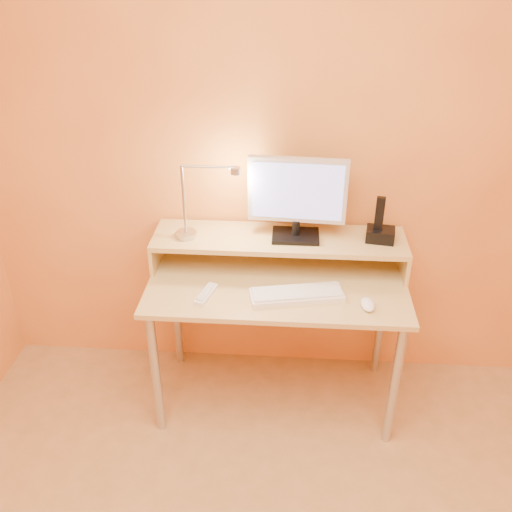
# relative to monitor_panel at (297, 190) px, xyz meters

# --- Properties ---
(wall_back) EXTENTS (3.00, 0.04, 2.50)m
(wall_back) POSITION_rel_monitor_panel_xyz_m (-0.08, 0.16, 0.13)
(wall_back) COLOR #EEA04A
(wall_back) RESTS_ON floor
(desk_leg_fl) EXTENTS (0.04, 0.04, 0.69)m
(desk_leg_fl) POSITION_rel_monitor_panel_xyz_m (-0.63, -0.41, -0.77)
(desk_leg_fl) COLOR #B4B4B6
(desk_leg_fl) RESTS_ON floor
(desk_leg_fr) EXTENTS (0.04, 0.04, 0.69)m
(desk_leg_fr) POSITION_rel_monitor_panel_xyz_m (0.47, -0.41, -0.77)
(desk_leg_fr) COLOR #B4B4B6
(desk_leg_fr) RESTS_ON floor
(desk_leg_bl) EXTENTS (0.04, 0.04, 0.69)m
(desk_leg_bl) POSITION_rel_monitor_panel_xyz_m (-0.63, 0.09, -0.77)
(desk_leg_bl) COLOR #B4B4B6
(desk_leg_bl) RESTS_ON floor
(desk_leg_br) EXTENTS (0.04, 0.04, 0.69)m
(desk_leg_br) POSITION_rel_monitor_panel_xyz_m (0.47, 0.09, -0.77)
(desk_leg_br) COLOR #B4B4B6
(desk_leg_br) RESTS_ON floor
(desk_lower) EXTENTS (1.20, 0.60, 0.02)m
(desk_lower) POSITION_rel_monitor_panel_xyz_m (-0.08, -0.16, -0.41)
(desk_lower) COLOR tan
(desk_lower) RESTS_ON floor
(shelf_riser_left) EXTENTS (0.02, 0.30, 0.14)m
(shelf_riser_left) POSITION_rel_monitor_panel_xyz_m (-0.67, -0.01, -0.33)
(shelf_riser_left) COLOR tan
(shelf_riser_left) RESTS_ON desk_lower
(shelf_riser_right) EXTENTS (0.02, 0.30, 0.14)m
(shelf_riser_right) POSITION_rel_monitor_panel_xyz_m (0.51, -0.01, -0.33)
(shelf_riser_right) COLOR tan
(shelf_riser_right) RESTS_ON desk_lower
(desk_shelf) EXTENTS (1.20, 0.30, 0.02)m
(desk_shelf) POSITION_rel_monitor_panel_xyz_m (-0.08, -0.01, -0.25)
(desk_shelf) COLOR tan
(desk_shelf) RESTS_ON desk_lower
(monitor_foot) EXTENTS (0.22, 0.16, 0.02)m
(monitor_foot) POSITION_rel_monitor_panel_xyz_m (0.00, -0.01, -0.23)
(monitor_foot) COLOR black
(monitor_foot) RESTS_ON desk_shelf
(monitor_neck) EXTENTS (0.04, 0.04, 0.07)m
(monitor_neck) POSITION_rel_monitor_panel_xyz_m (0.00, -0.01, -0.19)
(monitor_neck) COLOR black
(monitor_neck) RESTS_ON monitor_foot
(monitor_panel) EXTENTS (0.45, 0.06, 0.31)m
(monitor_panel) POSITION_rel_monitor_panel_xyz_m (0.00, 0.00, 0.00)
(monitor_panel) COLOR silver
(monitor_panel) RESTS_ON monitor_neck
(monitor_back) EXTENTS (0.41, 0.04, 0.26)m
(monitor_back) POSITION_rel_monitor_panel_xyz_m (0.00, 0.02, 0.00)
(monitor_back) COLOR black
(monitor_back) RESTS_ON monitor_panel
(monitor_screen) EXTENTS (0.41, 0.03, 0.27)m
(monitor_screen) POSITION_rel_monitor_panel_xyz_m (0.00, -0.02, 0.00)
(monitor_screen) COLOR #8A8DD6
(monitor_screen) RESTS_ON monitor_panel
(lamp_base) EXTENTS (0.10, 0.10, 0.02)m
(lamp_base) POSITION_rel_monitor_panel_xyz_m (-0.52, -0.04, -0.23)
(lamp_base) COLOR #B4B4B6
(lamp_base) RESTS_ON desk_shelf
(lamp_post) EXTENTS (0.01, 0.01, 0.33)m
(lamp_post) POSITION_rel_monitor_panel_xyz_m (-0.52, -0.04, -0.05)
(lamp_post) COLOR #B4B4B6
(lamp_post) RESTS_ON lamp_base
(lamp_arm) EXTENTS (0.24, 0.01, 0.01)m
(lamp_arm) POSITION_rel_monitor_panel_xyz_m (-0.40, -0.04, 0.12)
(lamp_arm) COLOR #B4B4B6
(lamp_arm) RESTS_ON lamp_post
(lamp_head) EXTENTS (0.04, 0.04, 0.03)m
(lamp_head) POSITION_rel_monitor_panel_xyz_m (-0.28, -0.04, 0.10)
(lamp_head) COLOR #B4B4B6
(lamp_head) RESTS_ON lamp_arm
(lamp_bulb) EXTENTS (0.03, 0.03, 0.00)m
(lamp_bulb) POSITION_rel_monitor_panel_xyz_m (-0.28, -0.04, 0.09)
(lamp_bulb) COLOR #FFEAC6
(lamp_bulb) RESTS_ON lamp_head
(phone_dock) EXTENTS (0.14, 0.12, 0.06)m
(phone_dock) POSITION_rel_monitor_panel_xyz_m (0.39, -0.01, -0.21)
(phone_dock) COLOR black
(phone_dock) RESTS_ON desk_shelf
(phone_handset) EXTENTS (0.04, 0.03, 0.16)m
(phone_handset) POSITION_rel_monitor_panel_xyz_m (0.38, -0.01, -0.10)
(phone_handset) COLOR black
(phone_handset) RESTS_ON phone_dock
(phone_led) EXTENTS (0.01, 0.00, 0.04)m
(phone_led) POSITION_rel_monitor_panel_xyz_m (0.44, -0.06, -0.21)
(phone_led) COLOR #2279FF
(phone_led) RESTS_ON phone_dock
(keyboard) EXTENTS (0.43, 0.21, 0.02)m
(keyboard) POSITION_rel_monitor_panel_xyz_m (0.01, -0.27, -0.39)
(keyboard) COLOR white
(keyboard) RESTS_ON desk_lower
(mouse) EXTENTS (0.07, 0.11, 0.04)m
(mouse) POSITION_rel_monitor_panel_xyz_m (0.32, -0.33, -0.38)
(mouse) COLOR white
(mouse) RESTS_ON desk_lower
(remote_control) EXTENTS (0.09, 0.17, 0.02)m
(remote_control) POSITION_rel_monitor_panel_xyz_m (-0.39, -0.29, -0.39)
(remote_control) COLOR white
(remote_control) RESTS_ON desk_lower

